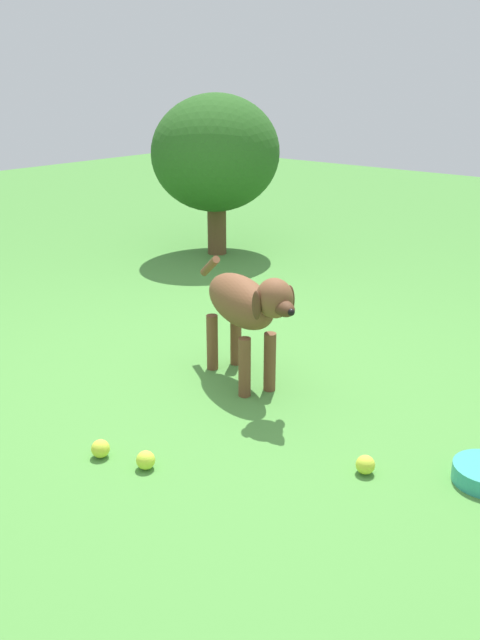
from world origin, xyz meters
name	(u,v)px	position (x,y,z in m)	size (l,w,h in m)	color
ground	(216,397)	(0.00, 0.00, 0.00)	(14.00, 14.00, 0.00)	#478438
dog	(245,306)	(-0.19, 0.00, 0.36)	(0.38, 0.75, 0.54)	brown
tennis_ball_0	(100,448)	(0.61, 0.00, 0.03)	(0.07, 0.07, 0.07)	#C7D738
tennis_ball_1	(146,460)	(0.56, 0.18, 0.03)	(0.07, 0.07, 0.07)	#C4DF39
tennis_ball_2	(365,465)	(0.10, 0.77, 0.03)	(0.07, 0.07, 0.07)	#C6D839
shrub_near	(216,154)	(-1.81, -1.61, 0.74)	(0.98, 0.88, 1.16)	brown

